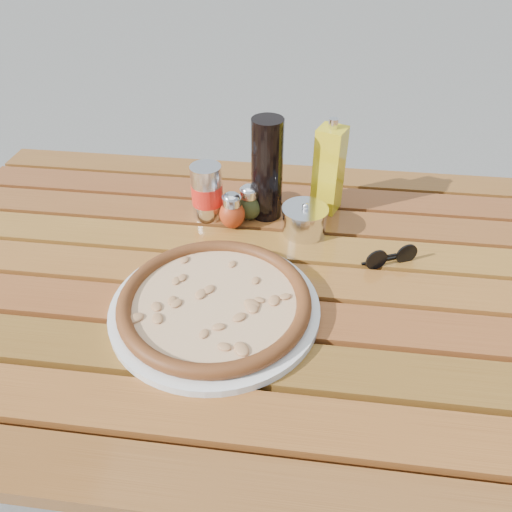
# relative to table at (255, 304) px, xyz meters

# --- Properties ---
(ground) EXTENTS (60.00, 60.00, 0.00)m
(ground) POSITION_rel_table_xyz_m (0.00, 0.00, -0.67)
(ground) COLOR #60605C
(ground) RESTS_ON ground
(table) EXTENTS (1.40, 0.90, 0.75)m
(table) POSITION_rel_table_xyz_m (0.00, 0.00, 0.00)
(table) COLOR #351E0C
(table) RESTS_ON ground
(plate) EXTENTS (0.37, 0.37, 0.01)m
(plate) POSITION_rel_table_xyz_m (-0.06, -0.10, 0.08)
(plate) COLOR silver
(plate) RESTS_ON table
(pizza) EXTENTS (0.37, 0.37, 0.03)m
(pizza) POSITION_rel_table_xyz_m (-0.06, -0.10, 0.10)
(pizza) COLOR beige
(pizza) RESTS_ON plate
(pepper_shaker) EXTENTS (0.07, 0.07, 0.08)m
(pepper_shaker) POSITION_rel_table_xyz_m (-0.07, 0.16, 0.11)
(pepper_shaker) COLOR #B43814
(pepper_shaker) RESTS_ON table
(oregano_shaker) EXTENTS (0.05, 0.05, 0.08)m
(oregano_shaker) POSITION_rel_table_xyz_m (-0.04, 0.19, 0.11)
(oregano_shaker) COLOR #363B17
(oregano_shaker) RESTS_ON table
(dark_bottle) EXTENTS (0.08, 0.08, 0.22)m
(dark_bottle) POSITION_rel_table_xyz_m (-0.00, 0.21, 0.19)
(dark_bottle) COLOR black
(dark_bottle) RESTS_ON table
(soda_can) EXTENTS (0.09, 0.09, 0.12)m
(soda_can) POSITION_rel_table_xyz_m (-0.13, 0.19, 0.13)
(soda_can) COLOR silver
(soda_can) RESTS_ON table
(olive_oil_cruet) EXTENTS (0.07, 0.07, 0.21)m
(olive_oil_cruet) POSITION_rel_table_xyz_m (0.13, 0.25, 0.17)
(olive_oil_cruet) COLOR gold
(olive_oil_cruet) RESTS_ON table
(parmesan_tin) EXTENTS (0.11, 0.11, 0.07)m
(parmesan_tin) POSITION_rel_table_xyz_m (0.08, 0.15, 0.11)
(parmesan_tin) COLOR silver
(parmesan_tin) RESTS_ON table
(sunglasses) EXTENTS (0.11, 0.06, 0.04)m
(sunglasses) POSITION_rel_table_xyz_m (0.25, 0.07, 0.09)
(sunglasses) COLOR black
(sunglasses) RESTS_ON table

